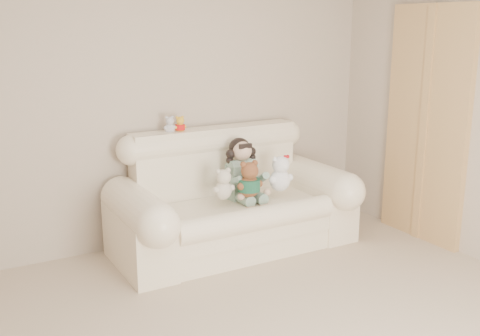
% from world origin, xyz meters
% --- Properties ---
extents(wall_back, '(4.50, 0.00, 4.50)m').
position_xyz_m(wall_back, '(0.00, 2.50, 1.30)').
color(wall_back, '#B6A690').
rests_on(wall_back, ground).
extents(sofa, '(2.10, 0.95, 1.03)m').
position_xyz_m(sofa, '(0.59, 2.00, 0.52)').
color(sofa, '#FFE9CD').
rests_on(sofa, floor).
extents(door_panel, '(0.06, 0.90, 2.10)m').
position_xyz_m(door_panel, '(2.22, 1.40, 1.05)').
color(door_panel, tan).
rests_on(door_panel, floor).
extents(seated_child, '(0.37, 0.44, 0.55)m').
position_xyz_m(seated_child, '(0.71, 2.08, 0.69)').
color(seated_child, '#27694A').
rests_on(seated_child, sofa).
extents(brown_teddy, '(0.29, 0.25, 0.37)m').
position_xyz_m(brown_teddy, '(0.65, 1.84, 0.69)').
color(brown_teddy, brown).
rests_on(brown_teddy, sofa).
extents(white_cat, '(0.27, 0.23, 0.38)m').
position_xyz_m(white_cat, '(0.99, 1.88, 0.69)').
color(white_cat, white).
rests_on(white_cat, sofa).
extents(cream_teddy, '(0.22, 0.18, 0.31)m').
position_xyz_m(cream_teddy, '(0.43, 1.90, 0.66)').
color(cream_teddy, beige).
rests_on(cream_teddy, sofa).
extents(yellow_mini_bear, '(0.13, 0.12, 0.17)m').
position_xyz_m(yellow_mini_bear, '(0.25, 2.35, 1.10)').
color(yellow_mini_bear, yellow).
rests_on(yellow_mini_bear, sofa).
extents(grey_mini_plush, '(0.13, 0.11, 0.18)m').
position_xyz_m(grey_mini_plush, '(0.16, 2.35, 1.10)').
color(grey_mini_plush, silver).
rests_on(grey_mini_plush, sofa).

